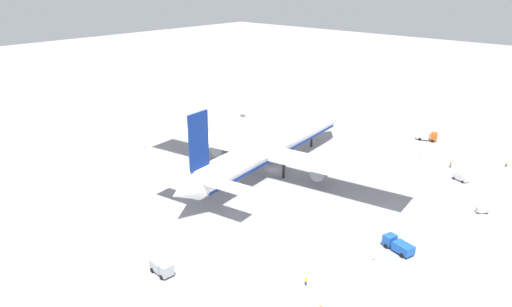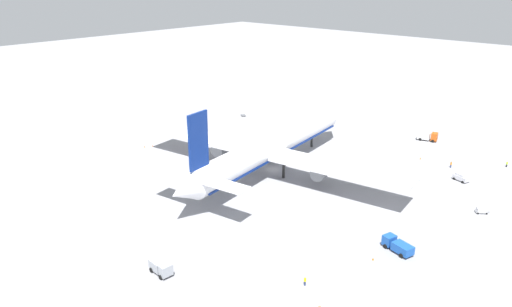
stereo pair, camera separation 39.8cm
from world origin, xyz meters
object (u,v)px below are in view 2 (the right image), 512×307
service_truck_2 (398,245)px  ground_worker_5 (451,165)px  service_van (461,177)px  ground_worker_0 (305,281)px  service_truck_0 (427,136)px  traffic_cone_1 (301,126)px  service_truck_1 (161,267)px  baggage_cart_1 (482,210)px  traffic_cone_0 (373,259)px  traffic_cone_4 (153,146)px  baggage_cart_0 (243,115)px  airliner (270,147)px  ground_worker_1 (507,164)px  traffic_cone_3 (145,147)px  traffic_cone_2 (420,158)px

service_truck_2 → ground_worker_5: 50.48m
service_van → ground_worker_0: size_ratio=2.62×
service_truck_0 → traffic_cone_1: size_ratio=11.75×
service_truck_1 → service_van: bearing=-17.0°
traffic_cone_1 → baggage_cart_1: bearing=-109.5°
service_truck_2 → baggage_cart_1: bearing=-13.1°
traffic_cone_0 → traffic_cone_4: 83.28m
service_truck_2 → ground_worker_0: size_ratio=3.97×
ground_worker_5 → traffic_cone_0: size_ratio=3.23×
baggage_cart_0 → baggage_cart_1: 96.14m
service_truck_0 → traffic_cone_4: 87.00m
baggage_cart_1 → ground_worker_0: size_ratio=1.72×
airliner → service_truck_2: 47.28m
service_truck_1 → traffic_cone_1: size_ratio=8.92×
service_truck_2 → baggage_cart_0: 99.92m
service_truck_1 → baggage_cart_0: (83.65, 59.75, -1.07)m
airliner → ground_worker_1: size_ratio=47.38×
ground_worker_5 → traffic_cone_4: bearing=120.9°
baggage_cart_0 → service_van: bearing=-94.1°
traffic_cone_3 → traffic_cone_4: (2.19, -1.20, 0.00)m
ground_worker_0 → ground_worker_1: bearing=-5.9°
ground_worker_0 → traffic_cone_3: (23.34, 79.10, -0.58)m
service_truck_1 → traffic_cone_2: 85.97m
baggage_cart_0 → traffic_cone_3: 45.83m
traffic_cone_3 → ground_worker_1: bearing=-56.5°
service_truck_1 → traffic_cone_3: (37.85, 57.95, -1.06)m
baggage_cart_1 → ground_worker_5: bearing=35.5°
traffic_cone_3 → traffic_cone_0: bearing=-95.7°
airliner → ground_worker_5: (35.40, -35.37, -5.93)m
ground_worker_1 → traffic_cone_4: (-55.82, 86.30, -0.56)m
ground_worker_0 → baggage_cart_0: bearing=49.5°
ground_worker_5 → traffic_cone_3: bearing=121.7°
service_truck_0 → service_truck_2: 71.65m
service_van → traffic_cone_2: service_van is taller
baggage_cart_1 → traffic_cone_0: (-33.34, 8.25, -0.45)m
traffic_cone_1 → traffic_cone_2: same height
traffic_cone_1 → traffic_cone_4: 51.92m
service_truck_0 → traffic_cone_3: (-64.92, 61.46, -1.24)m
ground_worker_5 → traffic_cone_1: bearing=87.5°
traffic_cone_0 → traffic_cone_1: same height
service_truck_2 → baggage_cart_1: (27.44, -6.40, -0.58)m
baggage_cart_1 → ground_worker_0: (-48.25, 12.95, 0.13)m
baggage_cart_1 → service_van: bearing=34.6°
ground_worker_0 → traffic_cone_2: size_ratio=3.06×
airliner → baggage_cart_1: bearing=-75.5°
baggage_cart_1 → traffic_cone_2: bearing=47.5°
service_truck_0 → service_van: bearing=-141.0°
baggage_cart_1 → ground_worker_1: (33.10, 4.55, 0.12)m
ground_worker_0 → ground_worker_1: 81.78m
service_truck_2 → traffic_cone_4: 84.59m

